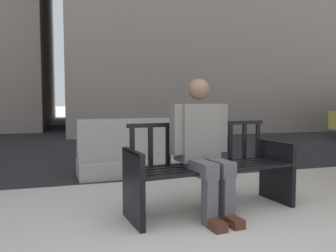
% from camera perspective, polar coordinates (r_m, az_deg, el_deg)
% --- Properties ---
extents(street_asphalt, '(120.00, 12.00, 0.01)m').
position_cam_1_polar(street_asphalt, '(10.49, -12.01, -1.90)').
color(street_asphalt, black).
rests_on(street_asphalt, ground).
extents(street_bench, '(1.74, 0.72, 0.88)m').
position_cam_1_polar(street_bench, '(3.32, 7.48, -7.84)').
color(street_bench, black).
rests_on(street_bench, ground).
extents(seated_person, '(0.59, 0.76, 1.31)m').
position_cam_1_polar(seated_person, '(3.16, 6.03, -3.04)').
color(seated_person, '#66605B').
rests_on(seated_person, ground).
extents(jersey_barrier_centre, '(2.03, 0.77, 0.84)m').
position_cam_1_polar(jersey_barrier_centre, '(5.02, -4.04, -4.41)').
color(jersey_barrier_centre, gray).
rests_on(jersey_barrier_centre, ground).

